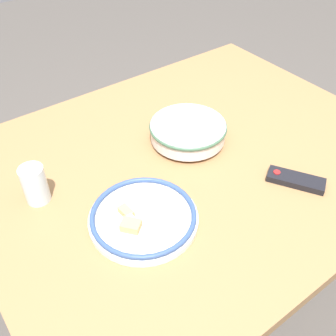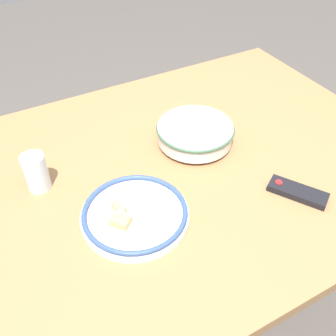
# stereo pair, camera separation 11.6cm
# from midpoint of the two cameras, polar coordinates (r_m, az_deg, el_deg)

# --- Properties ---
(ground_plane) EXTENTS (8.00, 8.00, 0.00)m
(ground_plane) POSITION_cam_midpoint_polar(r_m,az_deg,el_deg) (1.82, 0.72, -16.41)
(ground_plane) COLOR #4C4742
(dining_table) EXTENTS (1.35, 1.08, 0.74)m
(dining_table) POSITION_cam_midpoint_polar(r_m,az_deg,el_deg) (1.30, 0.97, -0.78)
(dining_table) COLOR olive
(dining_table) RESTS_ON ground_plane
(noodle_bowl) EXTENTS (0.25, 0.25, 0.07)m
(noodle_bowl) POSITION_cam_midpoint_polar(r_m,az_deg,el_deg) (1.29, 0.34, 5.31)
(noodle_bowl) COLOR silver
(noodle_bowl) RESTS_ON dining_table
(food_plate) EXTENTS (0.29, 0.29, 0.04)m
(food_plate) POSITION_cam_midpoint_polar(r_m,az_deg,el_deg) (1.05, -6.83, -7.27)
(food_plate) COLOR white
(food_plate) RESTS_ON dining_table
(tv_remote) EXTENTS (0.14, 0.17, 0.02)m
(tv_remote) POSITION_cam_midpoint_polar(r_m,az_deg,el_deg) (1.19, 15.46, -1.81)
(tv_remote) COLOR black
(tv_remote) RESTS_ON dining_table
(drinking_glass) EXTENTS (0.07, 0.07, 0.11)m
(drinking_glass) POSITION_cam_midpoint_polar(r_m,az_deg,el_deg) (1.15, -21.53, -2.37)
(drinking_glass) COLOR silver
(drinking_glass) RESTS_ON dining_table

